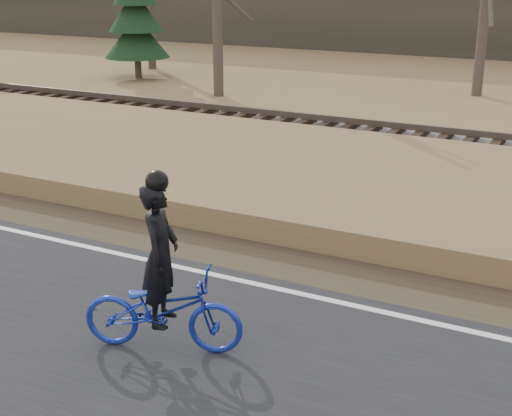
% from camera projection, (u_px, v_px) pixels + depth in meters
% --- Properties ---
extents(shoulder, '(120.00, 1.60, 0.04)m').
position_uv_depth(shoulder, '(28.00, 210.00, 13.35)').
color(shoulder, '#473A2B').
rests_on(shoulder, ground).
extents(embankment, '(120.00, 5.00, 0.44)m').
position_uv_depth(embankment, '(126.00, 163.00, 15.80)').
color(embankment, brown).
rests_on(embankment, ground).
extents(ballast, '(120.00, 3.00, 0.45)m').
position_uv_depth(ballast, '(213.00, 129.00, 18.99)').
color(ballast, slate).
rests_on(ballast, ground).
extents(railroad, '(120.00, 2.40, 0.29)m').
position_uv_depth(railroad, '(213.00, 118.00, 18.90)').
color(railroad, black).
rests_on(railroad, ballast).
extents(cyclist, '(2.01, 1.23, 2.20)m').
position_uv_depth(cyclist, '(162.00, 295.00, 8.28)').
color(cyclist, navy).
rests_on(cyclist, road).
extents(conifer, '(2.60, 2.60, 5.49)m').
position_uv_depth(conifer, '(135.00, 12.00, 28.08)').
color(conifer, '#4B4037').
rests_on(conifer, ground).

